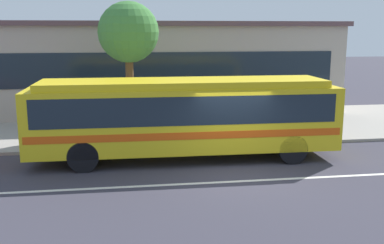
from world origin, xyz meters
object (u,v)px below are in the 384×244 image
(pedestrian_walking_along_curb, at_px, (227,117))
(bus_stop_sign, at_px, (277,99))
(transit_bus, at_px, (184,113))
(pedestrian_waiting_near_sign, at_px, (155,114))
(street_tree_near_stop, at_px, (128,34))

(pedestrian_walking_along_curb, height_order, bus_stop_sign, bus_stop_sign)
(pedestrian_walking_along_curb, bearing_deg, bus_stop_sign, 5.87)
(transit_bus, relative_size, bus_stop_sign, 4.23)
(pedestrian_waiting_near_sign, distance_m, pedestrian_walking_along_curb, 3.02)
(transit_bus, height_order, pedestrian_waiting_near_sign, transit_bus)
(street_tree_near_stop, bearing_deg, pedestrian_walking_along_curb, -30.47)
(pedestrian_walking_along_curb, xyz_separation_m, bus_stop_sign, (2.07, 0.21, 0.62))
(bus_stop_sign, relative_size, street_tree_near_stop, 0.45)
(pedestrian_waiting_near_sign, xyz_separation_m, bus_stop_sign, (4.84, -1.01, 0.65))
(pedestrian_waiting_near_sign, bearing_deg, transit_bus, -75.73)
(pedestrian_waiting_near_sign, relative_size, street_tree_near_stop, 0.30)
(pedestrian_waiting_near_sign, bearing_deg, street_tree_near_stop, 135.23)
(pedestrian_walking_along_curb, bearing_deg, transit_bus, -136.11)
(street_tree_near_stop, bearing_deg, bus_stop_sign, -18.93)
(pedestrian_waiting_near_sign, xyz_separation_m, pedestrian_walking_along_curb, (2.76, -1.22, 0.03))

